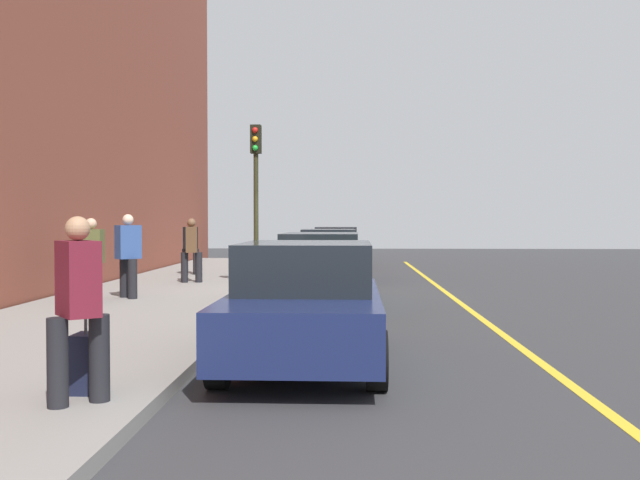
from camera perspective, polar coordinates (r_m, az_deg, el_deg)
The scene contains 14 objects.
ground_plane at distance 16.75m, azimuth -0.43°, elevation -4.54°, with size 56.00×56.00×0.00m, color #333335.
sidewalk at distance 17.21m, azimuth -11.51°, elevation -4.16°, with size 28.00×4.60×0.15m, color gray.
lane_stripe_centre at distance 16.90m, azimuth 10.50°, elevation -4.50°, with size 28.00×0.14×0.01m, color gold.
parked_car_red at distance 28.29m, azimuth 1.29°, elevation -0.49°, with size 4.56×1.90×1.51m.
parked_car_black at distance 21.48m, azimuth 0.66°, elevation -1.16°, with size 4.17×1.99×1.51m.
parked_car_green at distance 15.33m, azimuth 0.03°, elevation -2.26°, with size 4.76×1.96×1.51m.
parked_car_navy at distance 8.92m, azimuth -1.14°, elevation -5.09°, with size 4.12×1.93×1.51m.
pedestrian_black_coat at distance 21.95m, azimuth -10.26°, elevation -0.41°, with size 0.50×0.53×1.65m.
pedestrian_olive_coat at distance 14.92m, azimuth -17.72°, elevation -1.35°, with size 0.55×0.45×1.68m.
pedestrian_burgundy_coat at distance 6.75m, azimuth -18.66°, elevation -4.86°, with size 0.53×0.50×1.68m.
pedestrian_blue_coat at distance 15.58m, azimuth -15.00°, elevation -1.04°, with size 0.54×0.55×1.76m.
pedestrian_brown_coat at distance 19.11m, azimuth -10.17°, elevation -0.66°, with size 0.50×0.55×1.68m.
traffic_light_pole at distance 17.95m, azimuth -5.12°, elevation 5.06°, with size 0.35×0.26×4.00m.
rolling_suitcase at distance 7.28m, azimuth -18.10°, elevation -9.25°, with size 0.34×0.22×0.92m.
Camera 1 is at (16.63, 0.78, 1.80)m, focal length 40.26 mm.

